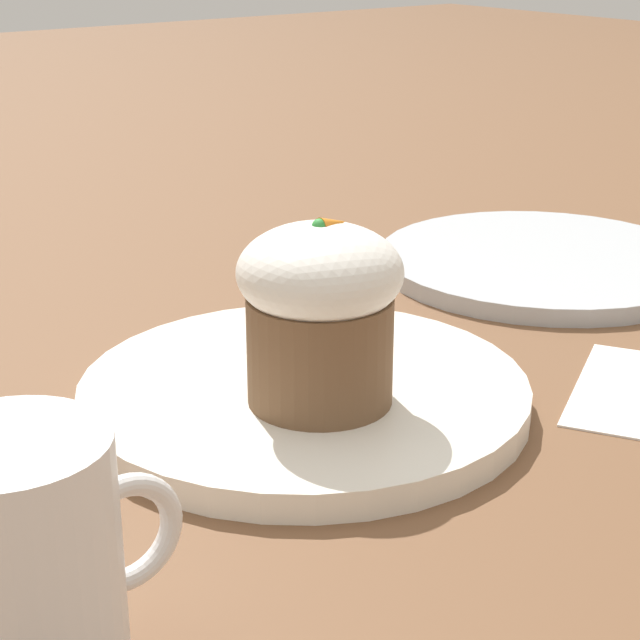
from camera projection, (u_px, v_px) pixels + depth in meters
name	position (u px, v px, depth m)	size (l,w,h in m)	color
ground_plane	(304.00, 407.00, 0.58)	(4.00, 4.00, 0.00)	brown
dessert_plate	(304.00, 394.00, 0.58)	(0.24, 0.24, 0.02)	white
carrot_cake	(320.00, 310.00, 0.54)	(0.08, 0.08, 0.10)	brown
spoon	(337.00, 351.00, 0.61)	(0.09, 0.10, 0.01)	silver
coffee_cup	(24.00, 570.00, 0.35)	(0.10, 0.07, 0.10)	white
side_plate	(542.00, 261.00, 0.81)	(0.25, 0.25, 0.01)	#B2B7BC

